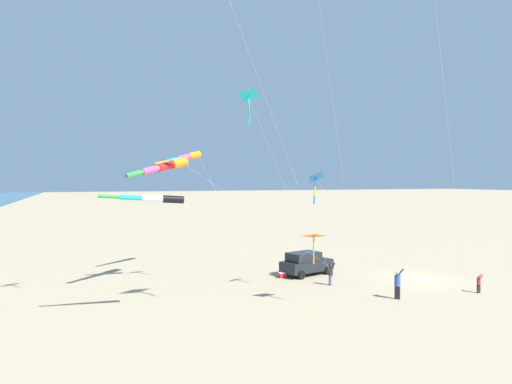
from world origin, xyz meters
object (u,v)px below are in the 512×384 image
object	(u,v)px
kite_delta_white_trailing	(314,236)
kite_delta_rainbow_low_near	(316,178)
kite_windsock_long_streamer_left	(155,199)
parked_car	(306,263)
person_adult_flyer	(398,282)
kite_windsock_checkered_midright	(184,158)
kite_delta_orange_high_right	(248,96)
person_child_green_jacket	(479,283)
person_child_grey_jacket	(331,273)
cooler_box	(283,275)
kite_windsock_red_high_left	(166,166)

from	to	relation	value
kite_delta_white_trailing	kite_delta_rainbow_low_near	bearing A→B (deg)	-121.37
kite_delta_white_trailing	kite_windsock_long_streamer_left	distance (m)	9.82
kite_delta_white_trailing	parked_car	bearing A→B (deg)	-114.85
person_adult_flyer	kite_delta_rainbow_low_near	bearing A→B (deg)	-36.69
kite_windsock_checkered_midright	kite_delta_orange_high_right	world-z (taller)	kite_delta_orange_high_right
person_child_green_jacket	kite_windsock_checkered_midright	world-z (taller)	kite_windsock_checkered_midright
person_adult_flyer	kite_delta_white_trailing	size ratio (longest dim) A/B	0.21
parked_car	kite_delta_orange_high_right	bearing A→B (deg)	31.64
kite_delta_orange_high_right	person_child_grey_jacket	bearing A→B (deg)	-178.73
cooler_box	kite_windsock_long_streamer_left	xyz separation A→B (m)	(10.96, 7.31, 6.37)
kite_windsock_checkered_midright	person_child_grey_jacket	bearing A→B (deg)	135.98
cooler_box	kite_delta_orange_high_right	size ratio (longest dim) A/B	0.05
person_child_grey_jacket	kite_windsock_red_high_left	bearing A→B (deg)	-18.14
kite_windsock_red_high_left	kite_windsock_long_streamer_left	xyz separation A→B (m)	(1.98, 7.39, -1.98)
person_child_grey_jacket	kite_delta_white_trailing	bearing A→B (deg)	47.85
person_child_green_jacket	person_adult_flyer	bearing A→B (deg)	-6.83
person_child_grey_jacket	kite_windsock_long_streamer_left	bearing A→B (deg)	15.91
cooler_box	kite_windsock_red_high_left	world-z (taller)	kite_windsock_red_high_left
cooler_box	kite_delta_orange_high_right	distance (m)	14.08
person_adult_flyer	person_child_green_jacket	size ratio (longest dim) A/B	1.55
parked_car	person_adult_flyer	distance (m)	8.92
kite_delta_white_trailing	person_child_green_jacket	bearing A→B (deg)	171.99
person_child_green_jacket	kite_delta_rainbow_low_near	bearing A→B (deg)	-20.54
person_adult_flyer	kite_windsock_long_streamer_left	world-z (taller)	kite_windsock_long_streamer_left
kite_windsock_red_high_left	kite_delta_orange_high_right	xyz separation A→B (m)	(-4.73, 3.79, 4.55)
person_child_grey_jacket	person_adult_flyer	bearing A→B (deg)	111.87
kite_windsock_red_high_left	kite_delta_orange_high_right	size ratio (longest dim) A/B	1.21
parked_car	kite_delta_white_trailing	distance (m)	9.17
parked_car	kite_windsock_checkered_midright	world-z (taller)	kite_windsock_checkered_midright
cooler_box	person_adult_flyer	size ratio (longest dim) A/B	0.32
parked_car	kite_windsock_checkered_midright	bearing A→B (deg)	-27.98
parked_car	kite_delta_orange_high_right	xyz separation A→B (m)	(6.42, 3.95, 12.16)
kite_delta_rainbow_low_near	kite_windsock_long_streamer_left	xyz separation A→B (m)	(10.87, 1.98, -1.17)
cooler_box	person_child_grey_jacket	distance (m)	4.23
person_child_green_jacket	kite_windsock_red_high_left	xyz separation A→B (m)	(19.21, -9.27, 7.87)
cooler_box	kite_windsock_red_high_left	distance (m)	12.27
kite_windsock_red_high_left	cooler_box	bearing A→B (deg)	179.50
person_child_grey_jacket	kite_delta_rainbow_low_near	bearing A→B (deg)	38.00
person_child_green_jacket	kite_windsock_checkered_midright	size ratio (longest dim) A/B	0.13
person_child_grey_jacket	kite_delta_orange_high_right	xyz separation A→B (m)	(6.41, 0.14, 12.20)
person_adult_flyer	person_child_grey_jacket	distance (m)	5.27
parked_car	kite_delta_white_trailing	world-z (taller)	kite_delta_white_trailing
cooler_box	kite_delta_white_trailing	bearing A→B (deg)	79.13
kite_delta_white_trailing	kite_delta_orange_high_right	xyz separation A→B (m)	(2.81, -3.84, 8.94)
kite_windsock_red_high_left	kite_windsock_checkered_midright	bearing A→B (deg)	-116.11
parked_car	kite_windsock_long_streamer_left	world-z (taller)	kite_windsock_long_streamer_left
kite_windsock_red_high_left	kite_delta_rainbow_low_near	bearing A→B (deg)	148.71
kite_delta_orange_high_right	kite_delta_white_trailing	bearing A→B (deg)	126.18
kite_windsock_red_high_left	kite_windsock_checkered_midright	xyz separation A→B (m)	(-2.36, -4.83, 0.88)
parked_car	person_child_grey_jacket	size ratio (longest dim) A/B	2.76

